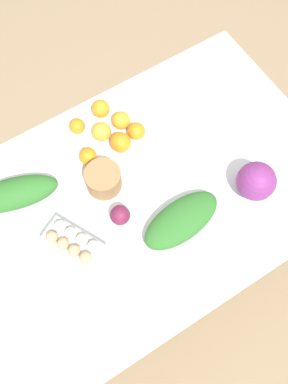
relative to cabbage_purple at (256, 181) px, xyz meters
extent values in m
plane|color=#937A5B|center=(-0.36, 0.20, -0.78)|extent=(8.00, 8.00, 0.00)
cube|color=silver|center=(-0.36, 0.20, -0.09)|extent=(1.50, 0.98, 0.03)
cylinder|color=tan|center=(0.33, 0.64, -0.44)|extent=(0.06, 0.06, 0.67)
sphere|color=#7A2D75|center=(0.00, 0.00, 0.00)|extent=(0.15, 0.15, 0.15)
cube|color=#B7B7B2|center=(-0.69, 0.16, -0.04)|extent=(0.19, 0.25, 0.06)
sphere|color=tan|center=(-0.74, 0.21, 0.00)|extent=(0.04, 0.04, 0.04)
sphere|color=tan|center=(-0.72, 0.17, 0.00)|extent=(0.04, 0.04, 0.04)
sphere|color=tan|center=(-0.70, 0.13, 0.00)|extent=(0.04, 0.04, 0.04)
sphere|color=tan|center=(-0.68, 0.08, 0.00)|extent=(0.04, 0.04, 0.04)
sphere|color=white|center=(-0.70, 0.23, 0.00)|extent=(0.04, 0.04, 0.04)
sphere|color=white|center=(-0.68, 0.19, 0.00)|extent=(0.04, 0.04, 0.04)
sphere|color=white|center=(-0.65, 0.15, 0.00)|extent=(0.04, 0.04, 0.04)
sphere|color=white|center=(-0.63, 0.11, 0.00)|extent=(0.04, 0.04, 0.04)
cylinder|color=#997047|center=(-0.47, 0.32, -0.03)|extent=(0.14, 0.14, 0.10)
ellipsoid|color=#2D6B28|center=(-0.78, 0.45, -0.03)|extent=(0.36, 0.21, 0.10)
ellipsoid|color=#2D6B28|center=(-0.31, 0.03, -0.03)|extent=(0.33, 0.18, 0.08)
sphere|color=maroon|center=(-0.49, 0.17, -0.04)|extent=(0.08, 0.08, 0.08)
sphere|color=orange|center=(-0.32, 0.61, -0.04)|extent=(0.07, 0.07, 0.07)
sphere|color=orange|center=(-0.28, 0.51, -0.04)|extent=(0.07, 0.07, 0.07)
sphere|color=orange|center=(-0.33, 0.42, -0.03)|extent=(0.08, 0.08, 0.08)
sphere|color=#F9A833|center=(-0.37, 0.51, -0.04)|extent=(0.08, 0.08, 0.08)
sphere|color=orange|center=(-0.25, 0.44, -0.04)|extent=(0.07, 0.07, 0.07)
sphere|color=orange|center=(-0.44, 0.59, -0.04)|extent=(0.07, 0.07, 0.07)
sphere|color=orange|center=(-0.47, 0.44, -0.04)|extent=(0.07, 0.07, 0.07)
camera|label=1|loc=(-0.70, -0.34, 1.43)|focal=40.00mm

